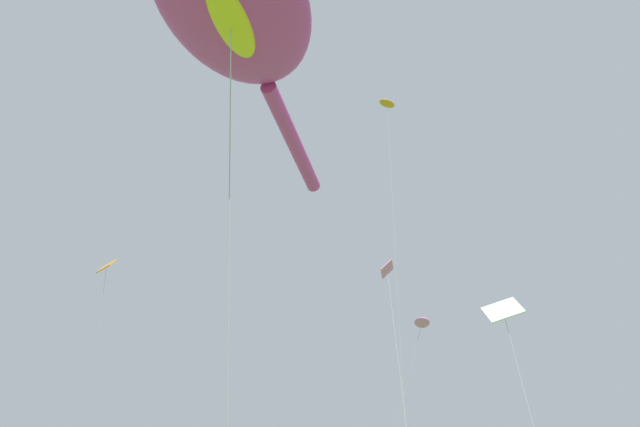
# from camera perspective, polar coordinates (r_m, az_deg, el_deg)

# --- Properties ---
(big_show_kite) EXTENTS (7.80, 8.31, 12.27)m
(big_show_kite) POSITION_cam_1_polar(r_m,az_deg,el_deg) (14.13, -7.64, 17.76)
(big_show_kite) COLOR #CC3899
(big_show_kite) RESTS_ON ground
(small_kite_bird_shape) EXTENTS (1.32, 2.83, 14.13)m
(small_kite_bird_shape) POSITION_cam_1_polar(r_m,az_deg,el_deg) (29.47, 6.29, -6.49)
(small_kite_bird_shape) COLOR pink
(small_kite_bird_shape) RESTS_ON ground
(small_kite_stunt_black) EXTENTS (1.89, 3.31, 9.07)m
(small_kite_stunt_black) POSITION_cam_1_polar(r_m,az_deg,el_deg) (22.54, 9.16, -10.07)
(small_kite_stunt_black) COLOR pink
(small_kite_stunt_black) RESTS_ON ground
(small_kite_tiny_distant) EXTENTS (1.08, 1.81, 8.57)m
(small_kite_tiny_distant) POSITION_cam_1_polar(r_m,az_deg,el_deg) (19.47, 16.38, -8.88)
(small_kite_tiny_distant) COLOR white
(small_kite_tiny_distant) RESTS_ON ground
(small_kite_box_yellow) EXTENTS (1.37, 1.90, 23.42)m
(small_kite_box_yellow) POSITION_cam_1_polar(r_m,az_deg,el_deg) (34.28, 6.15, 9.18)
(small_kite_box_yellow) COLOR orange
(small_kite_box_yellow) RESTS_ON ground
(small_kite_delta_white) EXTENTS (1.77, 3.54, 13.33)m
(small_kite_delta_white) POSITION_cam_1_polar(r_m,az_deg,el_deg) (28.94, -19.00, -6.19)
(small_kite_delta_white) COLOR orange
(small_kite_delta_white) RESTS_ON ground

